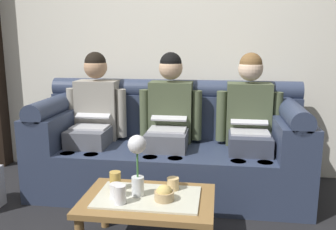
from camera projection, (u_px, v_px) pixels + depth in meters
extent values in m
cube|color=silver|center=(177.00, 27.00, 3.52)|extent=(6.00, 0.12, 2.90)
cube|color=#2D3851|center=(168.00, 169.00, 3.20)|extent=(2.31, 0.88, 0.42)
cube|color=#2D3851|center=(173.00, 116.00, 3.43)|extent=(2.31, 0.22, 0.40)
cylinder|color=#2D3851|center=(173.00, 89.00, 3.38)|extent=(2.31, 0.18, 0.18)
cube|color=#2D3851|center=(57.00, 126.00, 3.26)|extent=(0.28, 0.88, 0.28)
cylinder|color=#2D3851|center=(55.00, 106.00, 3.23)|extent=(0.18, 0.88, 0.18)
cube|color=#2D3851|center=(290.00, 135.00, 2.98)|extent=(0.28, 0.88, 0.28)
cylinder|color=#2D3851|center=(292.00, 113.00, 2.95)|extent=(0.18, 0.88, 0.18)
cube|color=#595B66|center=(90.00, 136.00, 3.17)|extent=(0.34, 0.40, 0.15)
cylinder|color=#595B66|center=(69.00, 177.00, 2.99)|extent=(0.12, 0.12, 0.42)
cylinder|color=#595B66|center=(92.00, 179.00, 2.97)|extent=(0.12, 0.12, 0.42)
cube|color=gray|center=(98.00, 110.00, 3.37)|extent=(0.38, 0.22, 0.54)
cylinder|color=gray|center=(72.00, 112.00, 3.36)|extent=(0.09, 0.09, 0.44)
cylinder|color=gray|center=(121.00, 113.00, 3.30)|extent=(0.09, 0.09, 0.44)
sphere|color=tan|center=(95.00, 67.00, 3.27)|extent=(0.21, 0.21, 0.21)
sphere|color=black|center=(95.00, 63.00, 3.26)|extent=(0.19, 0.19, 0.19)
cube|color=silver|center=(90.00, 127.00, 3.18)|extent=(0.31, 0.22, 0.02)
cube|color=silver|center=(95.00, 112.00, 3.30)|extent=(0.31, 0.20, 0.09)
cube|color=black|center=(95.00, 112.00, 3.29)|extent=(0.27, 0.17, 0.07)
cube|color=#595B66|center=(167.00, 139.00, 3.08)|extent=(0.34, 0.40, 0.15)
cylinder|color=#595B66|center=(150.00, 182.00, 2.90)|extent=(0.12, 0.12, 0.42)
cylinder|color=#595B66|center=(175.00, 183.00, 2.87)|extent=(0.12, 0.12, 0.42)
cube|color=#475138|center=(171.00, 112.00, 3.27)|extent=(0.38, 0.22, 0.54)
cylinder|color=#475138|center=(145.00, 114.00, 3.27)|extent=(0.09, 0.09, 0.44)
cylinder|color=#475138|center=(197.00, 115.00, 3.20)|extent=(0.09, 0.09, 0.44)
sphere|color=tan|center=(171.00, 68.00, 3.17)|extent=(0.21, 0.21, 0.21)
sphere|color=black|center=(171.00, 63.00, 3.16)|extent=(0.19, 0.19, 0.19)
cube|color=silver|center=(168.00, 129.00, 3.08)|extent=(0.31, 0.22, 0.02)
cube|color=silver|center=(170.00, 114.00, 3.20)|extent=(0.31, 0.20, 0.09)
cube|color=black|center=(170.00, 114.00, 3.20)|extent=(0.27, 0.17, 0.07)
cube|color=#383D4C|center=(249.00, 143.00, 2.98)|extent=(0.34, 0.40, 0.15)
cylinder|color=#383D4C|center=(237.00, 187.00, 2.80)|extent=(0.12, 0.12, 0.42)
cylinder|color=#383D4C|center=(264.00, 188.00, 2.78)|extent=(0.12, 0.12, 0.42)
cube|color=#475138|center=(248.00, 114.00, 3.18)|extent=(0.38, 0.22, 0.54)
cylinder|color=#475138|center=(221.00, 116.00, 3.18)|extent=(0.09, 0.09, 0.44)
cylinder|color=#475138|center=(277.00, 118.00, 3.11)|extent=(0.09, 0.09, 0.44)
sphere|color=beige|center=(251.00, 69.00, 3.08)|extent=(0.21, 0.21, 0.21)
sphere|color=brown|center=(251.00, 64.00, 3.07)|extent=(0.19, 0.19, 0.19)
cube|color=silver|center=(250.00, 132.00, 2.99)|extent=(0.31, 0.22, 0.02)
cube|color=silver|center=(249.00, 116.00, 3.12)|extent=(0.31, 0.19, 0.11)
cube|color=black|center=(249.00, 117.00, 3.11)|extent=(0.27, 0.17, 0.09)
cube|color=olive|center=(148.00, 200.00, 2.28)|extent=(0.83, 0.57, 0.04)
cube|color=beige|center=(148.00, 197.00, 2.28)|extent=(0.65, 0.40, 0.01)
cylinder|color=olive|center=(105.00, 206.00, 2.60)|extent=(0.06, 0.06, 0.32)
cylinder|color=olive|center=(207.00, 213.00, 2.50)|extent=(0.06, 0.06, 0.32)
cylinder|color=silver|center=(138.00, 186.00, 2.27)|extent=(0.08, 0.08, 0.12)
cylinder|color=#3D7538|center=(137.00, 164.00, 2.24)|extent=(0.01, 0.01, 0.17)
sphere|color=silver|center=(137.00, 144.00, 2.22)|extent=(0.12, 0.12, 0.12)
cylinder|color=tan|center=(164.00, 196.00, 2.22)|extent=(0.12, 0.12, 0.06)
sphere|color=#D8B766|center=(164.00, 193.00, 2.21)|extent=(0.10, 0.10, 0.10)
cylinder|color=gold|center=(115.00, 181.00, 2.36)|extent=(0.07, 0.07, 0.12)
cylinder|color=#DBB77A|center=(173.00, 184.00, 2.37)|extent=(0.08, 0.08, 0.08)
cylinder|color=silver|center=(116.00, 190.00, 2.26)|extent=(0.08, 0.08, 0.09)
cylinder|color=silver|center=(120.00, 195.00, 2.16)|extent=(0.07, 0.07, 0.11)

